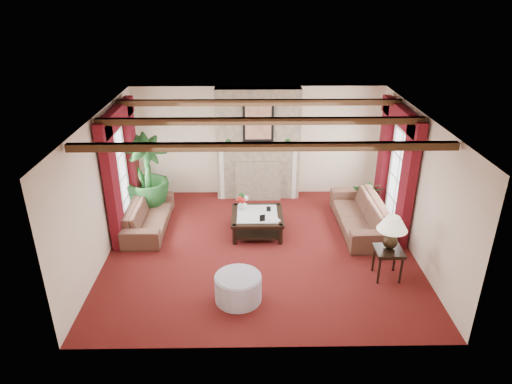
{
  "coord_description": "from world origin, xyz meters",
  "views": [
    {
      "loc": [
        -0.21,
        -7.89,
        4.86
      ],
      "look_at": [
        -0.08,
        0.4,
        1.07
      ],
      "focal_mm": 32.0,
      "sensor_mm": 36.0,
      "label": 1
    }
  ],
  "objects_px": {
    "sofa_right": "(361,210)",
    "side_table": "(387,263)",
    "potted_palm": "(148,190)",
    "ottoman": "(238,288)",
    "coffee_table": "(257,223)",
    "sofa_left": "(148,211)"
  },
  "relations": [
    {
      "from": "sofa_right",
      "to": "sofa_left",
      "type": "bearing_deg",
      "value": -92.2
    },
    {
      "from": "side_table",
      "to": "potted_palm",
      "type": "bearing_deg",
      "value": 150.18
    },
    {
      "from": "sofa_left",
      "to": "coffee_table",
      "type": "height_order",
      "value": "sofa_left"
    },
    {
      "from": "sofa_left",
      "to": "sofa_right",
      "type": "distance_m",
      "value": 4.58
    },
    {
      "from": "potted_palm",
      "to": "coffee_table",
      "type": "height_order",
      "value": "potted_palm"
    },
    {
      "from": "ottoman",
      "to": "potted_palm",
      "type": "bearing_deg",
      "value": 122.46
    },
    {
      "from": "sofa_right",
      "to": "coffee_table",
      "type": "xyz_separation_m",
      "value": [
        -2.23,
        -0.17,
        -0.23
      ]
    },
    {
      "from": "sofa_right",
      "to": "side_table",
      "type": "relative_size",
      "value": 4.02
    },
    {
      "from": "sofa_right",
      "to": "side_table",
      "type": "xyz_separation_m",
      "value": [
        0.08,
        -1.82,
        -0.16
      ]
    },
    {
      "from": "side_table",
      "to": "sofa_right",
      "type": "bearing_deg",
      "value": 92.54
    },
    {
      "from": "coffee_table",
      "to": "side_table",
      "type": "relative_size",
      "value": 1.88
    },
    {
      "from": "sofa_left",
      "to": "side_table",
      "type": "xyz_separation_m",
      "value": [
        4.66,
        -1.91,
        -0.11
      ]
    },
    {
      "from": "side_table",
      "to": "ottoman",
      "type": "height_order",
      "value": "side_table"
    },
    {
      "from": "potted_palm",
      "to": "ottoman",
      "type": "height_order",
      "value": "potted_palm"
    },
    {
      "from": "sofa_right",
      "to": "coffee_table",
      "type": "height_order",
      "value": "sofa_right"
    },
    {
      "from": "potted_palm",
      "to": "coffee_table",
      "type": "bearing_deg",
      "value": -23.79
    },
    {
      "from": "potted_palm",
      "to": "side_table",
      "type": "bearing_deg",
      "value": -29.82
    },
    {
      "from": "ottoman",
      "to": "sofa_right",
      "type": "bearing_deg",
      "value": 43.35
    },
    {
      "from": "potted_palm",
      "to": "coffee_table",
      "type": "relative_size",
      "value": 1.85
    },
    {
      "from": "coffee_table",
      "to": "ottoman",
      "type": "distance_m",
      "value": 2.3
    },
    {
      "from": "potted_palm",
      "to": "coffee_table",
      "type": "xyz_separation_m",
      "value": [
        2.51,
        -1.11,
        -0.29
      ]
    },
    {
      "from": "sofa_right",
      "to": "side_table",
      "type": "height_order",
      "value": "sofa_right"
    }
  ]
}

